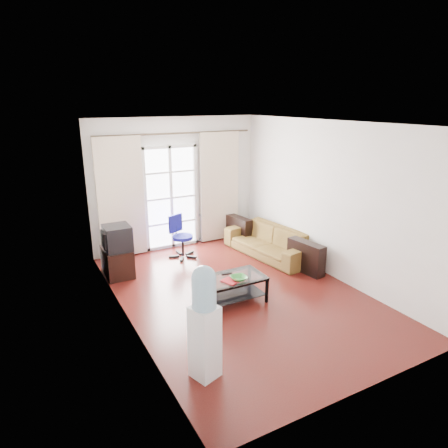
# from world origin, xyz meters

# --- Properties ---
(floor) EXTENTS (5.20, 5.20, 0.00)m
(floor) POSITION_xyz_m (0.00, 0.00, 0.00)
(floor) COLOR #551A14
(floor) RESTS_ON ground
(ceiling) EXTENTS (5.20, 5.20, 0.00)m
(ceiling) POSITION_xyz_m (0.00, 0.00, 2.70)
(ceiling) COLOR white
(ceiling) RESTS_ON wall_back
(wall_back) EXTENTS (3.60, 0.02, 2.70)m
(wall_back) POSITION_xyz_m (0.00, 2.60, 1.35)
(wall_back) COLOR white
(wall_back) RESTS_ON floor
(wall_front) EXTENTS (3.60, 0.02, 2.70)m
(wall_front) POSITION_xyz_m (0.00, -2.60, 1.35)
(wall_front) COLOR white
(wall_front) RESTS_ON floor
(wall_left) EXTENTS (0.02, 5.20, 2.70)m
(wall_left) POSITION_xyz_m (-1.80, 0.00, 1.35)
(wall_left) COLOR white
(wall_left) RESTS_ON floor
(wall_right) EXTENTS (0.02, 5.20, 2.70)m
(wall_right) POSITION_xyz_m (1.80, 0.00, 1.35)
(wall_right) COLOR white
(wall_right) RESTS_ON floor
(french_door) EXTENTS (1.16, 0.06, 2.15)m
(french_door) POSITION_xyz_m (-0.15, 2.54, 1.07)
(french_door) COLOR white
(french_door) RESTS_ON wall_back
(curtain_rod) EXTENTS (3.30, 0.04, 0.04)m
(curtain_rod) POSITION_xyz_m (0.00, 2.50, 2.38)
(curtain_rod) COLOR #4C3F2D
(curtain_rod) RESTS_ON wall_back
(curtain_left) EXTENTS (0.90, 0.07, 2.35)m
(curtain_left) POSITION_xyz_m (-1.20, 2.48, 1.20)
(curtain_left) COLOR beige
(curtain_left) RESTS_ON curtain_rod
(curtain_right) EXTENTS (0.90, 0.07, 2.35)m
(curtain_right) POSITION_xyz_m (0.95, 2.48, 1.20)
(curtain_right) COLOR beige
(curtain_right) RESTS_ON curtain_rod
(radiator) EXTENTS (0.64, 0.12, 0.64)m
(radiator) POSITION_xyz_m (0.80, 2.50, 0.33)
(radiator) COLOR gray
(radiator) RESTS_ON floor
(sofa) EXTENTS (2.19, 1.31, 0.58)m
(sofa) POSITION_xyz_m (1.37, 1.16, 0.29)
(sofa) COLOR brown
(sofa) RESTS_ON floor
(coffee_table) EXTENTS (1.03, 0.60, 0.41)m
(coffee_table) POSITION_xyz_m (-0.25, -0.19, 0.27)
(coffee_table) COLOR silver
(coffee_table) RESTS_ON floor
(bowl) EXTENTS (0.28, 0.28, 0.06)m
(bowl) POSITION_xyz_m (-0.20, -0.33, 0.44)
(bowl) COLOR #318735
(bowl) RESTS_ON coffee_table
(book) EXTENTS (0.33, 0.36, 0.02)m
(book) POSITION_xyz_m (-0.44, -0.35, 0.43)
(book) COLOR #A2141E
(book) RESTS_ON coffee_table
(remote) EXTENTS (0.18, 0.09, 0.02)m
(remote) POSITION_xyz_m (-0.26, -0.05, 0.42)
(remote) COLOR black
(remote) RESTS_ON coffee_table
(tv_stand) EXTENTS (0.46, 0.68, 0.50)m
(tv_stand) POSITION_xyz_m (-1.55, 1.66, 0.25)
(tv_stand) COLOR black
(tv_stand) RESTS_ON floor
(crt_tv) EXTENTS (0.49, 0.48, 0.44)m
(crt_tv) POSITION_xyz_m (-1.54, 1.60, 0.72)
(crt_tv) COLOR black
(crt_tv) RESTS_ON tv_stand
(task_chair) EXTENTS (0.75, 0.75, 0.85)m
(task_chair) POSITION_xyz_m (-0.20, 1.92, 0.25)
(task_chair) COLOR black
(task_chair) RESTS_ON floor
(water_cooler) EXTENTS (0.35, 0.35, 1.35)m
(water_cooler) POSITION_xyz_m (-1.37, -1.57, 0.71)
(water_cooler) COLOR white
(water_cooler) RESTS_ON floor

